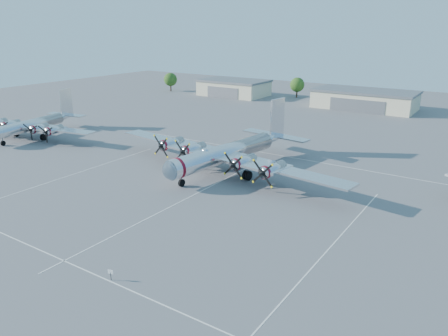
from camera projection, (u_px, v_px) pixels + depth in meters
The scene contains 9 objects.
ground at pixel (193, 195), 62.66m from camera, with size 260.00×260.00×0.00m, color #5B5B5E.
parking_lines at pixel (186, 199), 61.27m from camera, with size 60.00×50.08×0.01m.
hangar_west at pixel (234, 88), 150.32m from camera, with size 22.60×14.60×5.40m.
hangar_center at pixel (365, 99), 126.68m from camera, with size 28.60×14.60×5.40m.
tree_far_west at pixel (170, 79), 159.85m from camera, with size 4.80×4.80×6.64m.
tree_west at pixel (297, 85), 145.71m from camera, with size 4.80×4.80×6.64m.
main_bomber_b29 at pixel (229, 169), 73.86m from camera, with size 46.82×32.03×10.36m, color silver, non-canonical shape.
bomber_west at pixel (35, 137), 95.44m from camera, with size 34.84×24.67×9.20m, color silver, non-canonical shape.
info_placard at pixel (111, 273), 41.59m from camera, with size 0.58×0.17×1.11m.
Camera 1 is at (35.94, -46.11, 23.30)m, focal length 35.00 mm.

